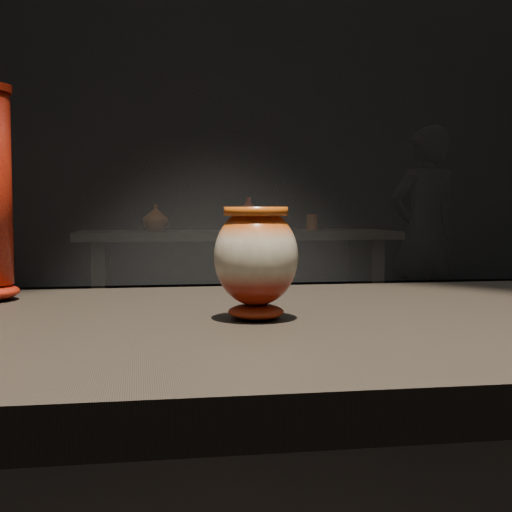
{
  "coord_description": "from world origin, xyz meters",
  "views": [
    {
      "loc": [
        -0.2,
        -0.97,
        1.05
      ],
      "look_at": [
        -0.04,
        -0.01,
        0.99
      ],
      "focal_mm": 50.0,
      "sensor_mm": 36.0,
      "label": 1
    }
  ],
  "objects_px": {
    "display_plinth": "(283,505)",
    "main_vase": "(256,258)",
    "visitor": "(425,232)",
    "back_shelf": "(237,272)"
  },
  "relations": [
    {
      "from": "display_plinth",
      "to": "main_vase",
      "type": "height_order",
      "value": "main_vase"
    },
    {
      "from": "display_plinth",
      "to": "visitor",
      "type": "relative_size",
      "value": 1.18
    },
    {
      "from": "main_vase",
      "to": "visitor",
      "type": "bearing_deg",
      "value": 64.62
    },
    {
      "from": "main_vase",
      "to": "back_shelf",
      "type": "xyz_separation_m",
      "value": [
        0.46,
        3.51,
        -0.35
      ]
    },
    {
      "from": "visitor",
      "to": "back_shelf",
      "type": "bearing_deg",
      "value": 19.21
    },
    {
      "from": "visitor",
      "to": "main_vase",
      "type": "bearing_deg",
      "value": 54.29
    },
    {
      "from": "display_plinth",
      "to": "back_shelf",
      "type": "xyz_separation_m",
      "value": [
        0.42,
        3.5,
        0.01
      ]
    },
    {
      "from": "back_shelf",
      "to": "visitor",
      "type": "height_order",
      "value": "visitor"
    },
    {
      "from": "main_vase",
      "to": "back_shelf",
      "type": "height_order",
      "value": "main_vase"
    },
    {
      "from": "main_vase",
      "to": "back_shelf",
      "type": "bearing_deg",
      "value": 82.53
    }
  ]
}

